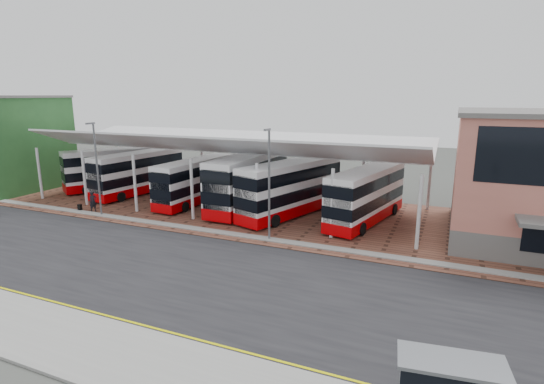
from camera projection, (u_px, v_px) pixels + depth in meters
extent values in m
plane|color=#3D403B|center=(198.00, 267.00, 25.95)|extent=(140.00, 140.00, 0.00)
cube|color=black|center=(189.00, 273.00, 25.06)|extent=(120.00, 14.00, 0.02)
cube|color=brown|center=(300.00, 216.00, 36.80)|extent=(72.00, 16.00, 0.06)
cube|color=gray|center=(80.00, 344.00, 17.89)|extent=(120.00, 4.00, 0.14)
cube|color=gray|center=(244.00, 236.00, 31.48)|extent=(120.00, 0.80, 0.14)
cube|color=#DEDA00|center=(115.00, 322.00, 19.69)|extent=(120.00, 0.12, 0.01)
cube|color=#DEDA00|center=(120.00, 319.00, 19.95)|extent=(120.00, 0.12, 0.01)
cylinder|color=silver|center=(40.00, 174.00, 42.24)|extent=(0.26, 0.26, 5.20)
cylinder|color=silver|center=(119.00, 161.00, 52.14)|extent=(0.26, 0.26, 4.60)
cylinder|color=silver|center=(84.00, 178.00, 39.92)|extent=(0.26, 0.26, 5.20)
cylinder|color=silver|center=(159.00, 164.00, 49.83)|extent=(0.26, 0.26, 4.60)
cylinder|color=silver|center=(135.00, 184.00, 37.60)|extent=(0.26, 0.26, 5.20)
cylinder|color=silver|center=(202.00, 168.00, 47.51)|extent=(0.26, 0.26, 4.60)
cylinder|color=silver|center=(192.00, 190.00, 35.29)|extent=(0.26, 0.26, 5.20)
cylinder|color=silver|center=(250.00, 172.00, 45.19)|extent=(0.26, 0.26, 4.60)
cylinder|color=silver|center=(257.00, 196.00, 32.97)|extent=(0.26, 0.26, 5.20)
cylinder|color=silver|center=(304.00, 176.00, 42.88)|extent=(0.26, 0.26, 4.60)
cylinder|color=silver|center=(332.00, 204.00, 30.65)|extent=(0.26, 0.26, 5.20)
cylinder|color=silver|center=(363.00, 180.00, 40.56)|extent=(0.26, 0.26, 4.60)
cylinder|color=silver|center=(419.00, 213.00, 28.34)|extent=(0.26, 0.26, 5.20)
cylinder|color=silver|center=(429.00, 186.00, 38.25)|extent=(0.26, 0.26, 4.60)
cube|color=silver|center=(205.00, 145.00, 36.47)|extent=(37.00, 4.95, 1.95)
cube|color=silver|center=(235.00, 141.00, 41.52)|extent=(37.00, 7.12, 1.43)
cube|color=#2C612C|center=(18.00, 144.00, 46.25)|extent=(6.20, 10.00, 10.00)
cube|color=#615D5B|center=(12.00, 97.00, 45.10)|extent=(6.40, 10.20, 0.25)
cylinder|color=slate|center=(97.00, 171.00, 36.09)|extent=(0.16, 0.16, 8.00)
cube|color=slate|center=(90.00, 123.00, 34.92)|extent=(0.15, 0.90, 0.15)
cylinder|color=slate|center=(269.00, 186.00, 29.92)|extent=(0.16, 0.16, 8.00)
cube|color=slate|center=(267.00, 130.00, 28.75)|extent=(0.15, 0.90, 0.15)
cube|color=white|center=(116.00, 168.00, 46.88)|extent=(7.82, 10.42, 4.21)
cube|color=#C70004|center=(117.00, 183.00, 47.27)|extent=(7.87, 10.47, 0.88)
cube|color=black|center=(116.00, 172.00, 46.98)|extent=(7.87, 10.47, 0.93)
cube|color=black|center=(115.00, 158.00, 46.63)|extent=(7.87, 10.47, 0.93)
cube|color=black|center=(63.00, 174.00, 43.96)|extent=(1.92, 1.26, 3.53)
cylinder|color=black|center=(82.00, 186.00, 46.38)|extent=(0.75, 0.97, 0.98)
cylinder|color=black|center=(87.00, 190.00, 44.42)|extent=(0.75, 0.97, 0.98)
cylinder|color=black|center=(144.00, 179.00, 50.18)|extent=(0.75, 0.97, 0.98)
cylinder|color=black|center=(151.00, 182.00, 48.21)|extent=(0.75, 0.97, 0.98)
cube|color=white|center=(138.00, 172.00, 44.47)|extent=(3.92, 10.85, 4.15)
cube|color=#C70004|center=(140.00, 188.00, 44.85)|extent=(3.96, 10.90, 0.87)
cube|color=black|center=(139.00, 176.00, 44.57)|extent=(3.96, 10.90, 0.92)
cube|color=black|center=(138.00, 162.00, 44.22)|extent=(3.96, 10.90, 0.92)
cube|color=black|center=(95.00, 181.00, 40.13)|extent=(2.16, 0.41, 3.47)
cylinder|color=black|center=(105.00, 194.00, 42.68)|extent=(0.41, 0.99, 0.97)
cylinder|color=black|center=(121.00, 197.00, 41.45)|extent=(0.41, 0.99, 0.97)
cylinder|color=black|center=(156.00, 182.00, 48.32)|extent=(0.41, 0.99, 0.97)
cylinder|color=black|center=(171.00, 185.00, 47.09)|extent=(0.41, 0.99, 0.97)
cube|color=white|center=(196.00, 180.00, 40.80)|extent=(2.86, 10.26, 3.97)
cube|color=#C70004|center=(196.00, 196.00, 41.16)|extent=(2.90, 10.30, 0.83)
cube|color=black|center=(196.00, 184.00, 40.89)|extent=(2.90, 10.30, 0.88)
cube|color=black|center=(195.00, 169.00, 40.56)|extent=(2.90, 10.30, 0.88)
cube|color=black|center=(160.00, 192.00, 36.43)|extent=(2.08, 0.21, 3.32)
cylinder|color=black|center=(165.00, 204.00, 38.86)|extent=(0.31, 0.94, 0.92)
cylinder|color=black|center=(185.00, 207.00, 37.86)|extent=(0.31, 0.94, 0.92)
cylinder|color=black|center=(206.00, 190.00, 44.53)|extent=(0.31, 0.94, 0.92)
cylinder|color=black|center=(224.00, 192.00, 43.52)|extent=(0.31, 0.94, 0.92)
cube|color=white|center=(249.00, 180.00, 39.04)|extent=(2.79, 11.92, 4.65)
cube|color=#C70004|center=(249.00, 200.00, 39.47)|extent=(2.83, 11.97, 0.97)
cube|color=black|center=(249.00, 185.00, 39.15)|extent=(2.83, 11.97, 1.03)
cube|color=black|center=(249.00, 166.00, 38.76)|extent=(2.83, 11.97, 1.03)
cube|color=black|center=(216.00, 194.00, 33.81)|extent=(2.44, 0.13, 3.90)
cylinder|color=black|center=(215.00, 210.00, 36.64)|extent=(0.31, 1.08, 1.08)
cylinder|color=black|center=(243.00, 213.00, 35.58)|extent=(0.31, 1.08, 1.08)
cylinder|color=black|center=(254.00, 192.00, 43.43)|extent=(0.31, 1.08, 1.08)
cylinder|color=black|center=(278.00, 194.00, 42.37)|extent=(0.31, 1.08, 1.08)
cube|color=white|center=(291.00, 187.00, 36.54)|extent=(5.92, 11.56, 4.42)
cube|color=#C70004|center=(291.00, 207.00, 36.94)|extent=(5.97, 11.61, 0.93)
cube|color=black|center=(291.00, 192.00, 36.64)|extent=(5.97, 11.61, 0.98)
cube|color=black|center=(291.00, 174.00, 36.27)|extent=(5.97, 11.61, 0.98)
cube|color=black|center=(245.00, 200.00, 32.45)|extent=(2.23, 0.81, 3.70)
cylinder|color=black|center=(251.00, 215.00, 35.15)|extent=(0.59, 1.07, 1.03)
cylinder|color=black|center=(275.00, 221.00, 33.50)|extent=(0.59, 1.07, 1.03)
cylinder|color=black|center=(304.00, 199.00, 40.46)|extent=(0.59, 1.07, 1.03)
cylinder|color=black|center=(327.00, 204.00, 38.81)|extent=(0.59, 1.07, 1.03)
cube|color=white|center=(367.00, 194.00, 34.58)|extent=(4.60, 10.90, 4.15)
cube|color=#C70004|center=(366.00, 214.00, 34.96)|extent=(4.64, 10.94, 0.87)
cube|color=black|center=(366.00, 199.00, 34.68)|extent=(4.64, 10.94, 0.92)
cube|color=black|center=(367.00, 181.00, 34.33)|extent=(4.64, 10.94, 0.92)
cube|color=black|center=(337.00, 209.00, 30.42)|extent=(2.15, 0.55, 3.48)
cylinder|color=black|center=(333.00, 223.00, 32.98)|extent=(0.47, 1.00, 0.97)
cylinder|color=black|center=(362.00, 229.00, 31.61)|extent=(0.47, 1.00, 0.97)
cylinder|color=black|center=(368.00, 205.00, 38.37)|extent=(0.47, 1.00, 0.97)
cylinder|color=black|center=(394.00, 209.00, 37.01)|extent=(0.47, 1.00, 0.97)
imported|color=black|center=(93.00, 202.00, 37.82)|extent=(0.63, 0.78, 1.86)
cube|color=black|center=(80.00, 208.00, 38.29)|extent=(0.34, 0.25, 0.59)
cube|color=slate|center=(452.00, 362.00, 12.52)|extent=(3.27, 1.85, 0.12)
cylinder|color=slate|center=(401.00, 379.00, 13.71)|extent=(0.11, 0.11, 2.43)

